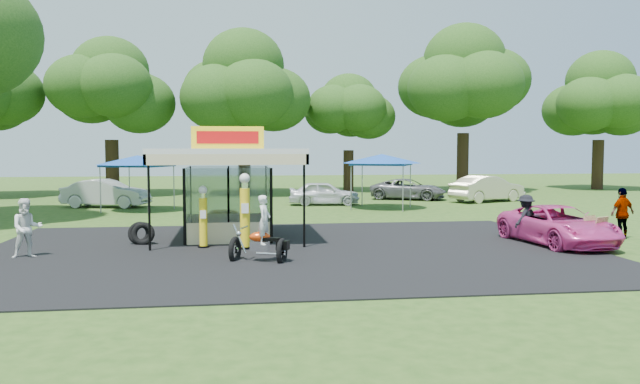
{
  "coord_description": "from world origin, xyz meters",
  "views": [
    {
      "loc": [
        -1.81,
        -18.39,
        3.38
      ],
      "look_at": [
        1.31,
        4.0,
        1.8
      ],
      "focal_mm": 35.0,
      "sensor_mm": 36.0,
      "label": 1
    }
  ],
  "objects_px": {
    "gas_pump_right": "(245,213)",
    "bg_car_c": "(324,193)",
    "tent_east": "(382,159)",
    "a_frame_sign": "(596,232)",
    "gas_station_kiosk": "(228,192)",
    "pink_sedan": "(558,225)",
    "spectator_east_b": "(622,213)",
    "tent_west": "(138,161)",
    "bg_car_a": "(106,193)",
    "gas_pump_left": "(203,218)",
    "bg_car_e": "(487,189)",
    "kiosk_car": "(229,220)",
    "bg_car_d": "(408,189)",
    "motorcycle": "(262,235)",
    "spectator_west": "(27,228)",
    "spectator_east_a": "(526,218)"
  },
  "relations": [
    {
      "from": "bg_car_e",
      "to": "tent_east",
      "type": "bearing_deg",
      "value": 91.65
    },
    {
      "from": "pink_sedan",
      "to": "bg_car_e",
      "type": "distance_m",
      "value": 17.94
    },
    {
      "from": "a_frame_sign",
      "to": "spectator_west",
      "type": "distance_m",
      "value": 18.41
    },
    {
      "from": "gas_pump_right",
      "to": "bg_car_c",
      "type": "height_order",
      "value": "gas_pump_right"
    },
    {
      "from": "kiosk_car",
      "to": "bg_car_c",
      "type": "xyz_separation_m",
      "value": [
        5.56,
        11.16,
        0.24
      ]
    },
    {
      "from": "spectator_east_a",
      "to": "tent_east",
      "type": "relative_size",
      "value": 0.39
    },
    {
      "from": "gas_station_kiosk",
      "to": "pink_sedan",
      "type": "relative_size",
      "value": 1.09
    },
    {
      "from": "kiosk_car",
      "to": "spectator_east_b",
      "type": "distance_m",
      "value": 15.19
    },
    {
      "from": "gas_pump_left",
      "to": "pink_sedan",
      "type": "relative_size",
      "value": 0.43
    },
    {
      "from": "bg_car_d",
      "to": "tent_west",
      "type": "bearing_deg",
      "value": 134.46
    },
    {
      "from": "kiosk_car",
      "to": "bg_car_d",
      "type": "distance_m",
      "value": 18.58
    },
    {
      "from": "gas_station_kiosk",
      "to": "spectator_west",
      "type": "distance_m",
      "value": 7.0
    },
    {
      "from": "spectator_west",
      "to": "gas_pump_right",
      "type": "bearing_deg",
      "value": -17.86
    },
    {
      "from": "gas_pump_right",
      "to": "bg_car_a",
      "type": "bearing_deg",
      "value": 115.1
    },
    {
      "from": "motorcycle",
      "to": "bg_car_a",
      "type": "bearing_deg",
      "value": 134.24
    },
    {
      "from": "bg_car_d",
      "to": "gas_pump_right",
      "type": "bearing_deg",
      "value": 176.78
    },
    {
      "from": "bg_car_a",
      "to": "bg_car_e",
      "type": "bearing_deg",
      "value": -75.85
    },
    {
      "from": "spectator_east_b",
      "to": "spectator_east_a",
      "type": "bearing_deg",
      "value": -13.5
    },
    {
      "from": "motorcycle",
      "to": "tent_west",
      "type": "height_order",
      "value": "tent_west"
    },
    {
      "from": "gas_station_kiosk",
      "to": "gas_pump_left",
      "type": "relative_size",
      "value": 2.53
    },
    {
      "from": "spectator_east_b",
      "to": "tent_west",
      "type": "height_order",
      "value": "tent_west"
    },
    {
      "from": "gas_pump_left",
      "to": "spectator_east_a",
      "type": "xyz_separation_m",
      "value": [
        11.5,
        -0.09,
        -0.16
      ]
    },
    {
      "from": "pink_sedan",
      "to": "bg_car_c",
      "type": "relative_size",
      "value": 1.18
    },
    {
      "from": "pink_sedan",
      "to": "tent_east",
      "type": "distance_m",
      "value": 14.35
    },
    {
      "from": "motorcycle",
      "to": "gas_pump_left",
      "type": "bearing_deg",
      "value": 143.73
    },
    {
      "from": "gas_station_kiosk",
      "to": "spectator_east_b",
      "type": "relative_size",
      "value": 2.81
    },
    {
      "from": "pink_sedan",
      "to": "bg_car_d",
      "type": "xyz_separation_m",
      "value": [
        0.23,
        19.69,
        -0.0
      ]
    },
    {
      "from": "kiosk_car",
      "to": "bg_car_c",
      "type": "height_order",
      "value": "bg_car_c"
    },
    {
      "from": "spectator_east_b",
      "to": "bg_car_a",
      "type": "relative_size",
      "value": 0.39
    },
    {
      "from": "pink_sedan",
      "to": "bg_car_a",
      "type": "distance_m",
      "value": 25.0
    },
    {
      "from": "a_frame_sign",
      "to": "pink_sedan",
      "type": "xyz_separation_m",
      "value": [
        -0.79,
        1.0,
        0.13
      ]
    },
    {
      "from": "spectator_west",
      "to": "bg_car_d",
      "type": "bearing_deg",
      "value": 24.55
    },
    {
      "from": "motorcycle",
      "to": "a_frame_sign",
      "type": "relative_size",
      "value": 1.88
    },
    {
      "from": "gas_pump_right",
      "to": "pink_sedan",
      "type": "xyz_separation_m",
      "value": [
        10.9,
        -0.46,
        -0.54
      ]
    },
    {
      "from": "a_frame_sign",
      "to": "bg_car_c",
      "type": "xyz_separation_m",
      "value": [
        -6.69,
        17.42,
        0.16
      ]
    },
    {
      "from": "gas_pump_left",
      "to": "bg_car_e",
      "type": "relative_size",
      "value": 0.42
    },
    {
      "from": "gas_pump_right",
      "to": "pink_sedan",
      "type": "height_order",
      "value": "gas_pump_right"
    },
    {
      "from": "gas_pump_left",
      "to": "bg_car_c",
      "type": "bearing_deg",
      "value": 67.54
    },
    {
      "from": "gas_pump_left",
      "to": "bg_car_e",
      "type": "xyz_separation_m",
      "value": [
        17.0,
        16.37,
        -0.19
      ]
    },
    {
      "from": "a_frame_sign",
      "to": "spectator_west",
      "type": "height_order",
      "value": "spectator_west"
    },
    {
      "from": "gas_station_kiosk",
      "to": "bg_car_a",
      "type": "relative_size",
      "value": 1.11
    },
    {
      "from": "bg_car_a",
      "to": "bg_car_c",
      "type": "xyz_separation_m",
      "value": [
        12.65,
        -0.35,
        -0.09
      ]
    },
    {
      "from": "tent_east",
      "to": "gas_pump_left",
      "type": "bearing_deg",
      "value": -125.69
    },
    {
      "from": "gas_pump_right",
      "to": "bg_car_a",
      "type": "relative_size",
      "value": 0.52
    },
    {
      "from": "gas_station_kiosk",
      "to": "a_frame_sign",
      "type": "bearing_deg",
      "value": -18.28
    },
    {
      "from": "spectator_east_a",
      "to": "kiosk_car",
      "type": "bearing_deg",
      "value": -52.7
    },
    {
      "from": "gas_station_kiosk",
      "to": "bg_car_c",
      "type": "height_order",
      "value": "gas_station_kiosk"
    },
    {
      "from": "spectator_east_b",
      "to": "tent_east",
      "type": "xyz_separation_m",
      "value": [
        -6.14,
        12.82,
        1.82
      ]
    },
    {
      "from": "tent_east",
      "to": "a_frame_sign",
      "type": "bearing_deg",
      "value": -75.68
    },
    {
      "from": "a_frame_sign",
      "to": "kiosk_car",
      "type": "height_order",
      "value": "a_frame_sign"
    }
  ]
}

